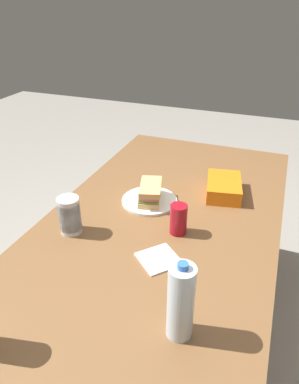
# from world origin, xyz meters

# --- Properties ---
(ground_plane) EXTENTS (8.00, 8.00, 0.00)m
(ground_plane) POSITION_xyz_m (0.00, 0.00, 0.00)
(ground_plane) COLOR gray
(dining_table) EXTENTS (1.70, 0.93, 0.75)m
(dining_table) POSITION_xyz_m (0.00, 0.00, 0.66)
(dining_table) COLOR brown
(dining_table) RESTS_ON ground_plane
(paper_plate) EXTENTS (0.25, 0.25, 0.01)m
(paper_plate) POSITION_xyz_m (-0.09, -0.10, 0.76)
(paper_plate) COLOR white
(paper_plate) RESTS_ON dining_table
(sandwich) EXTENTS (0.20, 0.14, 0.08)m
(sandwich) POSITION_xyz_m (-0.08, -0.09, 0.80)
(sandwich) COLOR #DBB26B
(sandwich) RESTS_ON paper_plate
(soda_can_red) EXTENTS (0.07, 0.07, 0.12)m
(soda_can_red) POSITION_xyz_m (0.09, 0.09, 0.81)
(soda_can_red) COLOR maroon
(soda_can_red) RESTS_ON dining_table
(chip_bag) EXTENTS (0.25, 0.19, 0.07)m
(chip_bag) POSITION_xyz_m (-0.27, 0.20, 0.79)
(chip_bag) COLOR orange
(chip_bag) RESTS_ON dining_table
(plastic_cup_stack) EXTENTS (0.08, 0.08, 0.15)m
(plastic_cup_stack) POSITION_xyz_m (0.23, -0.30, 0.83)
(plastic_cup_stack) COLOR silver
(plastic_cup_stack) RESTS_ON dining_table
(water_bottle_spare) EXTENTS (0.07, 0.07, 0.25)m
(water_bottle_spare) POSITION_xyz_m (0.53, 0.23, 0.87)
(water_bottle_spare) COLOR silver
(water_bottle_spare) RESTS_ON dining_table
(paper_napkin) EXTENTS (0.18, 0.18, 0.01)m
(paper_napkin) POSITION_xyz_m (0.27, 0.07, 0.75)
(paper_napkin) COLOR white
(paper_napkin) RESTS_ON dining_table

